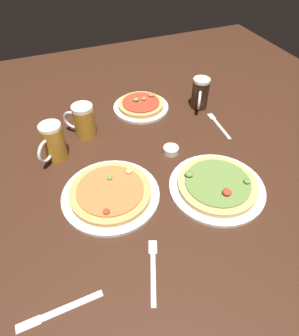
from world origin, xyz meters
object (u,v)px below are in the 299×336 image
(beer_mug_pale, at_px, (200,94))
(ramekin_sauce, at_px, (171,150))
(fork_left, at_px, (153,269))
(pizza_plate_side, at_px, (217,186))
(beer_mug_amber, at_px, (83,121))
(fork_spare, at_px, (219,125))
(knife_right, at_px, (60,311))
(beer_mug_dark, at_px, (53,142))
(pizza_plate_far, at_px, (141,105))
(pizza_plate_near, at_px, (111,193))

(beer_mug_pale, height_order, ramekin_sauce, beer_mug_pale)
(fork_left, bearing_deg, pizza_plate_side, 31.55)
(beer_mug_amber, height_order, fork_spare, beer_mug_amber)
(fork_left, xyz_separation_m, fork_spare, (0.53, 0.52, 0.00))
(beer_mug_pale, xyz_separation_m, knife_right, (-0.78, -0.70, -0.07))
(beer_mug_dark, xyz_separation_m, knife_right, (-0.09, -0.59, -0.07))
(pizza_plate_far, bearing_deg, beer_mug_pale, -19.72)
(fork_spare, bearing_deg, pizza_plate_near, -158.83)
(beer_mug_dark, distance_m, ramekin_sauce, 0.45)
(pizza_plate_side, height_order, fork_spare, pizza_plate_side)
(beer_mug_pale, distance_m, fork_spare, 0.18)
(pizza_plate_far, relative_size, beer_mug_amber, 1.83)
(beer_mug_pale, bearing_deg, fork_spare, -85.29)
(pizza_plate_side, bearing_deg, knife_right, -159.90)
(pizza_plate_far, height_order, beer_mug_pale, beer_mug_pale)
(pizza_plate_far, relative_size, ramekin_sauce, 4.20)
(pizza_plate_near, relative_size, beer_mug_pale, 2.34)
(pizza_plate_side, bearing_deg, pizza_plate_far, 96.62)
(ramekin_sauce, bearing_deg, knife_right, -138.94)
(fork_left, bearing_deg, beer_mug_amber, 92.85)
(pizza_plate_far, height_order, ramekin_sauce, pizza_plate_far)
(beer_mug_dark, height_order, beer_mug_amber, beer_mug_dark)
(pizza_plate_far, distance_m, fork_spare, 0.37)
(fork_left, bearing_deg, pizza_plate_near, 96.08)
(pizza_plate_far, bearing_deg, pizza_plate_side, -83.38)
(pizza_plate_far, bearing_deg, beer_mug_dark, -155.04)
(pizza_plate_near, relative_size, beer_mug_dark, 2.25)
(knife_right, bearing_deg, fork_left, 3.41)
(beer_mug_amber, bearing_deg, beer_mug_pale, 0.95)
(beer_mug_pale, bearing_deg, beer_mug_dark, -171.17)
(knife_right, bearing_deg, beer_mug_amber, 71.69)
(pizza_plate_far, distance_m, fork_left, 0.82)
(pizza_plate_near, distance_m, fork_left, 0.31)
(pizza_plate_far, relative_size, fork_spare, 1.31)
(beer_mug_dark, xyz_separation_m, ramekin_sauce, (0.43, -0.14, -0.06))
(pizza_plate_far, height_order, beer_mug_dark, beer_mug_dark)
(pizza_plate_near, distance_m, ramekin_sauce, 0.32)
(fork_spare, bearing_deg, beer_mug_pale, 94.71)
(pizza_plate_side, bearing_deg, beer_mug_amber, 126.88)
(fork_left, height_order, knife_right, same)
(pizza_plate_side, xyz_separation_m, fork_left, (-0.32, -0.20, -0.01))
(pizza_plate_near, bearing_deg, fork_left, -83.92)
(beer_mug_amber, bearing_deg, knife_right, -108.31)
(pizza_plate_side, height_order, beer_mug_dark, beer_mug_dark)
(fork_left, xyz_separation_m, knife_right, (-0.26, -0.02, 0.00))
(beer_mug_dark, height_order, fork_left, beer_mug_dark)
(pizza_plate_near, bearing_deg, fork_spare, 21.17)
(pizza_plate_far, xyz_separation_m, beer_mug_dark, (-0.43, -0.20, 0.06))
(pizza_plate_side, relative_size, beer_mug_amber, 2.36)
(beer_mug_dark, distance_m, beer_mug_amber, 0.17)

